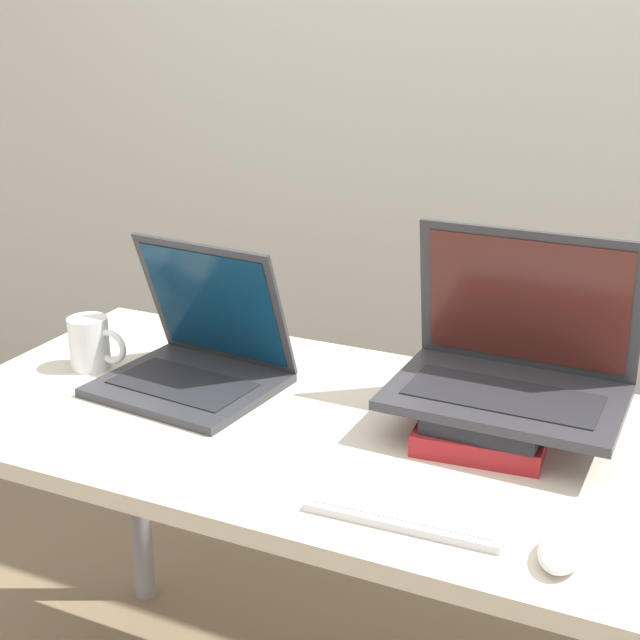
{
  "coord_description": "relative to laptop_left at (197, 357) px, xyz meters",
  "views": [
    {
      "loc": [
        0.47,
        -0.89,
        1.4
      ],
      "look_at": [
        -0.09,
        0.33,
        0.91
      ],
      "focal_mm": 50.0,
      "sensor_mm": 36.0,
      "label": 1
    }
  ],
  "objects": [
    {
      "name": "wall_back",
      "position": [
        0.36,
        0.96,
        0.57
      ],
      "size": [
        8.0,
        0.05,
        2.7
      ],
      "color": "silver",
      "rests_on": "ground_plane"
    },
    {
      "name": "desk",
      "position": [
        0.36,
        -0.04,
        -0.14
      ],
      "size": [
        1.51,
        0.67,
        0.73
      ],
      "color": "beige",
      "rests_on": "ground_plane"
    },
    {
      "name": "laptop_left",
      "position": [
        0.0,
        0.0,
        0.0
      ],
      "size": [
        0.33,
        0.29,
        0.26
      ],
      "color": "#333338",
      "rests_on": "desk"
    },
    {
      "name": "book_stack",
      "position": [
        0.54,
        0.03,
        -0.02
      ],
      "size": [
        0.22,
        0.27,
        0.06
      ],
      "color": "maroon",
      "rests_on": "desk"
    },
    {
      "name": "laptop_on_books",
      "position": [
        0.56,
        0.07,
        0.06
      ],
      "size": [
        0.37,
        0.26,
        0.26
      ],
      "color": "#333338",
      "rests_on": "book_stack"
    },
    {
      "name": "wireless_keyboard",
      "position": [
        0.5,
        -0.25,
        -0.05
      ],
      "size": [
        0.28,
        0.13,
        0.01
      ],
      "color": "silver",
      "rests_on": "desk"
    },
    {
      "name": "mouse",
      "position": [
        0.71,
        -0.27,
        -0.04
      ],
      "size": [
        0.06,
        0.11,
        0.03
      ],
      "color": "white",
      "rests_on": "desk"
    },
    {
      "name": "mug",
      "position": [
        -0.22,
        -0.02,
        -0.0
      ],
      "size": [
        0.12,
        0.08,
        0.1
      ],
      "color": "white",
      "rests_on": "desk"
    }
  ]
}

